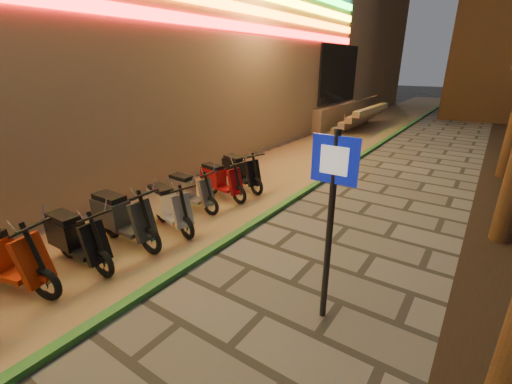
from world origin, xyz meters
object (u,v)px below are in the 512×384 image
Objects in this scene: scooter_6 at (74,238)px; scooter_9 at (189,191)px; scooter_5 at (0,258)px; scooter_11 at (239,171)px; scooter_8 at (167,206)px; pedestrian_sign at (332,204)px; scooter_10 at (219,180)px; scooter_7 at (120,217)px.

scooter_6 is 2.92m from scooter_9.
scooter_5 is 1.11× the size of scooter_11.
scooter_11 reaches higher than scooter_8.
pedestrian_sign is at bearing -20.93° from scooter_9.
pedestrian_sign is 1.62× the size of scooter_6.
scooter_5 is at bearing -153.24° from pedestrian_sign.
scooter_10 is (-0.03, 3.94, -0.03)m from scooter_6.
scooter_10 is (-0.25, 2.01, -0.01)m from scooter_8.
scooter_8 is (0.22, 1.93, -0.01)m from scooter_6.
scooter_9 is 1.90m from scooter_11.
scooter_11 is (-4.21, 3.60, -1.22)m from pedestrian_sign.
scooter_6 is at bearing -164.42° from pedestrian_sign.
scooter_10 is (-0.02, 3.01, -0.06)m from scooter_7.
pedestrian_sign is 5.17m from scooter_10.
scooter_7 is 1.10× the size of scooter_8.
scooter_10 is (-4.21, 2.73, -1.25)m from pedestrian_sign.
scooter_11 reaches higher than scooter_10.
pedestrian_sign reaches higher than scooter_10.
scooter_9 is at bearing -77.21° from scooter_11.
scooter_7 is at bearing -85.84° from scooter_9.
scooter_6 is (0.20, 1.05, -0.05)m from scooter_5.
scooter_7 reaches higher than scooter_10.
scooter_9 is at bearing 73.29° from scooter_5.
scooter_6 reaches higher than scooter_11.
scooter_8 is 2.03m from scooter_10.
scooter_5 reaches higher than scooter_7.
scooter_5 is 1.15× the size of scooter_10.
scooter_7 is 1.09× the size of scooter_11.
scooter_6 is 0.93× the size of scooter_7.
pedestrian_sign is 1.51× the size of scooter_7.
pedestrian_sign is 1.70× the size of scooter_10.
scooter_7 reaches higher than scooter_8.
scooter_9 is at bearing 157.87° from pedestrian_sign.
scooter_10 is at bearing 89.23° from scooter_6.
scooter_7 reaches higher than scooter_9.
scooter_6 is 1.10× the size of scooter_9.
scooter_9 is 1.03m from scooter_10.
scooter_11 is (0.17, 5.87, -0.05)m from scooter_5.
pedestrian_sign is 1.64× the size of scooter_11.
scooter_8 reaches higher than scooter_10.
pedestrian_sign reaches higher than scooter_9.
scooter_6 is 1.01× the size of scooter_11.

